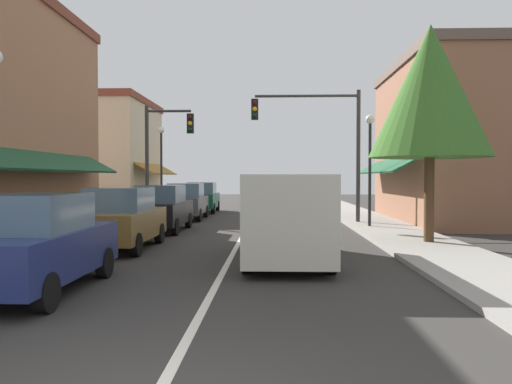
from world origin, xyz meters
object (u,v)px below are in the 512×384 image
object	(u,v)px
street_lamp_right_mid	(370,152)
tree_right_near	(430,91)
parked_car_distant_left	(202,198)
traffic_signal_mast_arm	(322,133)
street_lamp_left_far	(161,156)
parked_car_far_left	(186,202)
traffic_signal_left_corner	(162,146)
parked_car_third_left	(161,208)
parked_car_second_left	(121,219)
van_in_lane	(287,215)
parked_car_nearest_left	(35,244)

from	to	relation	value
street_lamp_right_mid	tree_right_near	size ratio (longest dim) A/B	0.69
parked_car_distant_left	traffic_signal_mast_arm	world-z (taller)	traffic_signal_mast_arm
street_lamp_left_far	parked_car_far_left	bearing A→B (deg)	-53.81
traffic_signal_left_corner	parked_car_third_left	bearing A→B (deg)	-78.07
parked_car_second_left	traffic_signal_mast_arm	size ratio (longest dim) A/B	0.70
parked_car_second_left	street_lamp_left_far	bearing A→B (deg)	97.36
van_in_lane	traffic_signal_left_corner	size ratio (longest dim) A/B	0.96
parked_car_far_left	traffic_signal_mast_arm	xyz separation A→B (m)	(6.38, -2.38, 3.10)
street_lamp_left_far	street_lamp_right_mid	bearing A→B (deg)	-34.13
tree_right_near	street_lamp_right_mid	bearing A→B (deg)	99.86
parked_car_distant_left	street_lamp_left_far	xyz separation A→B (m)	(-1.82, -2.55, 2.34)
parked_car_distant_left	tree_right_near	bearing A→B (deg)	-58.73
street_lamp_left_far	parked_car_third_left	bearing A→B (deg)	-77.48
parked_car_nearest_left	traffic_signal_left_corner	world-z (taller)	traffic_signal_left_corner
parked_car_third_left	parked_car_distant_left	bearing A→B (deg)	90.14
parked_car_distant_left	street_lamp_right_mid	world-z (taller)	street_lamp_right_mid
parked_car_far_left	street_lamp_left_far	size ratio (longest dim) A/B	0.86
parked_car_far_left	street_lamp_left_far	world-z (taller)	street_lamp_left_far
parked_car_nearest_left	traffic_signal_mast_arm	xyz separation A→B (m)	(6.35, 13.43, 3.10)
traffic_signal_mast_arm	parked_car_far_left	bearing A→B (deg)	159.58
tree_right_near	van_in_lane	bearing A→B (deg)	-145.05
parked_car_second_left	street_lamp_left_far	distance (m)	13.06
parked_car_distant_left	van_in_lane	xyz separation A→B (m)	(4.53, -17.21, 0.27)
parked_car_distant_left	tree_right_near	size ratio (longest dim) A/B	0.62
parked_car_distant_left	tree_right_near	xyz separation A→B (m)	(8.90, -14.16, 3.76)
parked_car_nearest_left	street_lamp_left_far	xyz separation A→B (m)	(-1.78, 18.21, 2.34)
parked_car_distant_left	street_lamp_left_far	world-z (taller)	street_lamp_left_far
parked_car_nearest_left	street_lamp_right_mid	xyz separation A→B (m)	(8.08, 11.52, 2.21)
parked_car_second_left	parked_car_far_left	bearing A→B (deg)	89.43
parked_car_third_left	parked_car_far_left	bearing A→B (deg)	90.54
van_in_lane	street_lamp_left_far	size ratio (longest dim) A/B	1.08
traffic_signal_mast_arm	parked_car_second_left	bearing A→B (deg)	-129.06
tree_right_near	parked_car_second_left	bearing A→B (deg)	-172.86
parked_car_third_left	parked_car_far_left	xyz separation A→B (m)	(-0.00, 5.52, 0.00)
parked_car_nearest_left	van_in_lane	world-z (taller)	van_in_lane
parked_car_second_left	street_lamp_left_far	xyz separation A→B (m)	(-1.67, 12.74, 2.34)
traffic_signal_mast_arm	traffic_signal_left_corner	bearing A→B (deg)	171.45
traffic_signal_left_corner	street_lamp_left_far	distance (m)	3.79
parked_car_nearest_left	traffic_signal_mast_arm	world-z (taller)	traffic_signal_mast_arm
street_lamp_left_far	tree_right_near	xyz separation A→B (m)	(10.72, -11.60, 1.41)
parked_car_nearest_left	parked_car_far_left	bearing A→B (deg)	89.76
parked_car_nearest_left	street_lamp_left_far	bearing A→B (deg)	95.25
parked_car_second_left	street_lamp_right_mid	world-z (taller)	street_lamp_right_mid
van_in_lane	traffic_signal_left_corner	world-z (taller)	traffic_signal_left_corner
parked_car_third_left	parked_car_nearest_left	bearing A→B (deg)	-89.36
parked_car_distant_left	street_lamp_left_far	distance (m)	3.92
parked_car_second_left	traffic_signal_left_corner	size ratio (longest dim) A/B	0.76
parked_car_third_left	tree_right_near	bearing A→B (deg)	-21.88
traffic_signal_mast_arm	tree_right_near	world-z (taller)	tree_right_near
street_lamp_right_mid	tree_right_near	distance (m)	5.22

